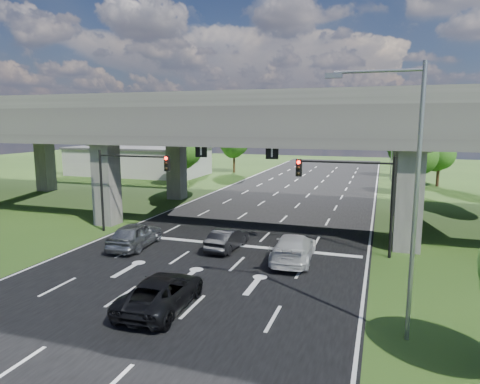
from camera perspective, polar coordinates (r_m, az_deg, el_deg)
The scene contains 19 objects.
ground at distance 25.15m, azimuth -4.32°, elevation -9.16°, with size 160.00×160.00×0.00m, color #294616.
road at distance 34.23m, azimuth 2.16°, elevation -4.11°, with size 18.00×120.00×0.03m, color black.
overpass at distance 35.22m, azimuth 3.16°, elevation 9.24°, with size 80.00×15.00×10.00m.
warehouse at distance 67.29m, azimuth -13.34°, elevation 3.98°, with size 20.00×10.00×4.00m, color #9E9E99.
signal_right at distance 26.23m, azimuth 15.02°, elevation 0.72°, with size 5.76×0.54×6.00m.
signal_left at distance 31.29m, azimuth -14.92°, elevation 2.07°, with size 5.76×0.54×6.00m.
streetlight_near at distance 16.14m, azimuth 21.12°, elevation 1.15°, with size 3.38×0.25×10.00m.
streetlight_far at distance 46.03m, azimuth 19.52°, elevation 6.15°, with size 3.38×0.25×10.00m.
streetlight_beyond at distance 62.02m, azimuth 19.29°, elevation 6.85°, with size 3.38×0.25×10.00m.
tree_left_near at distance 53.41m, azimuth -7.46°, elevation 5.87°, with size 4.50×4.50×7.80m.
tree_left_mid at distance 61.94m, azimuth -6.72°, elevation 5.75°, with size 3.91×3.90×6.76m.
tree_left_far at distance 67.79m, azimuth -0.76°, elevation 6.93°, with size 4.80×4.80×8.32m.
tree_right_near at distance 50.24m, azimuth 22.73°, elevation 4.64°, with size 4.20×4.20×7.28m.
tree_right_mid at distance 58.49m, azimuth 25.10°, elevation 4.73°, with size 3.91×3.90×6.76m.
tree_right_far at distance 66.11m, azimuth 20.90°, elevation 5.99°, with size 4.50×4.50×7.80m.
car_silver at distance 28.17m, azimuth -13.79°, elevation -5.58°, with size 1.93×4.81×1.64m, color gray.
car_dark at distance 27.02m, azimuth -1.70°, elevation -6.28°, with size 1.42×4.07×1.34m, color black.
car_white at distance 24.95m, azimuth 7.15°, elevation -7.42°, with size 2.19×5.38×1.56m, color #B3B3B3.
car_trailing at distance 19.11m, azimuth -10.41°, elevation -13.05°, with size 2.36×5.12×1.42m, color black.
Camera 1 is at (9.29, -21.98, 7.96)m, focal length 32.00 mm.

